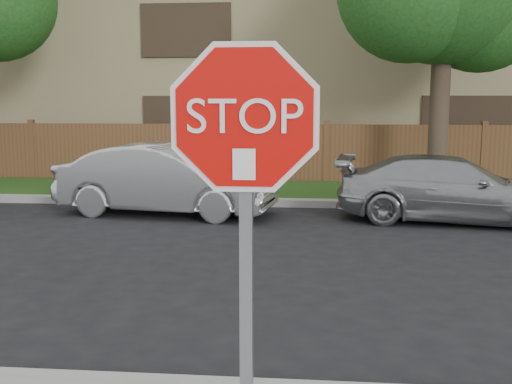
# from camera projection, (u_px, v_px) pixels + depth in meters

# --- Properties ---
(far_curb) EXTENTS (70.00, 0.30, 0.15)m
(far_curb) POSITION_uv_depth(u_px,v_px,m) (329.00, 203.00, 12.60)
(far_curb) COLOR gray
(far_curb) RESTS_ON ground
(grass_strip) EXTENTS (70.00, 3.00, 0.12)m
(grass_strip) POSITION_uv_depth(u_px,v_px,m) (327.00, 192.00, 14.22)
(grass_strip) COLOR #1E4714
(grass_strip) RESTS_ON ground
(fence) EXTENTS (70.00, 0.12, 1.60)m
(fence) POSITION_uv_depth(u_px,v_px,m) (326.00, 155.00, 15.69)
(fence) COLOR brown
(fence) RESTS_ON ground
(apartment_building) EXTENTS (35.20, 9.20, 7.20)m
(apartment_building) POSITION_uv_depth(u_px,v_px,m) (324.00, 62.00, 20.78)
(apartment_building) COLOR #96875D
(apartment_building) RESTS_ON ground
(stop_sign) EXTENTS (1.01, 0.13, 2.55)m
(stop_sign) POSITION_uv_depth(u_px,v_px,m) (245.00, 184.00, 2.92)
(stop_sign) COLOR gray
(stop_sign) RESTS_ON sidewalk_near
(sedan_left) EXTENTS (4.36, 2.04, 1.38)m
(sedan_left) POSITION_uv_depth(u_px,v_px,m) (167.00, 179.00, 11.70)
(sedan_left) COLOR #B6B7BB
(sedan_left) RESTS_ON ground
(sedan_right) EXTENTS (4.38, 2.27, 1.21)m
(sedan_right) POSITION_uv_depth(u_px,v_px,m) (451.00, 189.00, 11.04)
(sedan_right) COLOR #9CA0A3
(sedan_right) RESTS_ON ground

